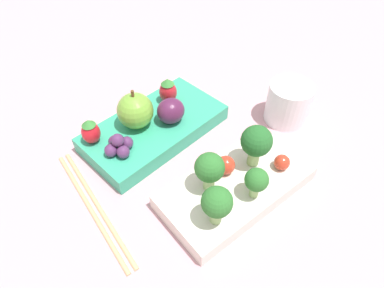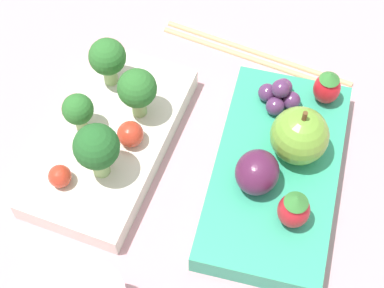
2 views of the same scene
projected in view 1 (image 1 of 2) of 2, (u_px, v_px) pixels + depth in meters
name	position (u px, v px, depth m)	size (l,w,h in m)	color
ground_plane	(192.00, 162.00, 0.49)	(4.00, 4.00, 0.00)	#C6939E
bento_box_savoury	(236.00, 187.00, 0.45)	(0.21, 0.11, 0.02)	silver
bento_box_fruit	(154.00, 128.00, 0.52)	(0.23, 0.14, 0.03)	#33A87F
broccoli_floret_0	(256.00, 181.00, 0.40)	(0.03, 0.03, 0.04)	#93B770
broccoli_floret_1	(210.00, 169.00, 0.41)	(0.04, 0.04, 0.06)	#93B770
broccoli_floret_2	(256.00, 142.00, 0.43)	(0.04, 0.04, 0.06)	#93B770
broccoli_floret_3	(217.00, 203.00, 0.37)	(0.04, 0.04, 0.06)	#93B770
cherry_tomato_0	(282.00, 162.00, 0.45)	(0.02, 0.02, 0.02)	red
cherry_tomato_1	(226.00, 165.00, 0.44)	(0.02, 0.02, 0.02)	red
apple	(135.00, 111.00, 0.49)	(0.05, 0.05, 0.06)	#70A838
strawberry_0	(91.00, 131.00, 0.47)	(0.03, 0.03, 0.04)	red
strawberry_1	(168.00, 91.00, 0.53)	(0.03, 0.03, 0.04)	red
plum	(171.00, 111.00, 0.50)	(0.04, 0.04, 0.04)	#511E42
grape_cluster	(119.00, 145.00, 0.46)	(0.04, 0.04, 0.03)	#562D5B
drinking_cup	(288.00, 103.00, 0.53)	(0.07, 0.07, 0.06)	white
chopsticks_pair	(93.00, 206.00, 0.44)	(0.02, 0.21, 0.01)	tan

